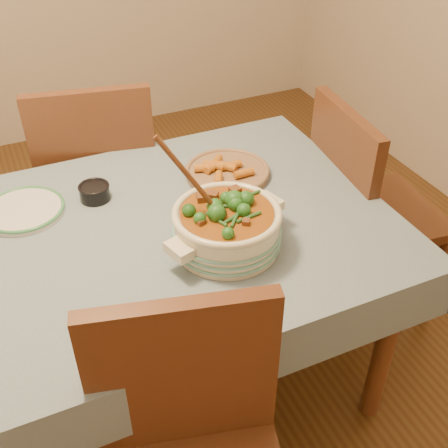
# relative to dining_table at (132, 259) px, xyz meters

# --- Properties ---
(floor) EXTENTS (4.50, 4.50, 0.00)m
(floor) POSITION_rel_dining_table_xyz_m (0.00, 0.00, -0.66)
(floor) COLOR #4C2D15
(floor) RESTS_ON ground
(dining_table) EXTENTS (1.68, 1.08, 0.76)m
(dining_table) POSITION_rel_dining_table_xyz_m (0.00, 0.00, 0.00)
(dining_table) COLOR brown
(dining_table) RESTS_ON floor
(stew_casserole) EXTENTS (0.41, 0.39, 0.38)m
(stew_casserole) POSITION_rel_dining_table_xyz_m (0.26, -0.17, 0.17)
(stew_casserole) COLOR beige
(stew_casserole) RESTS_ON dining_table
(white_plate) EXTENTS (0.29, 0.29, 0.02)m
(white_plate) POSITION_rel_dining_table_xyz_m (-0.28, 0.26, 0.10)
(white_plate) COLOR silver
(white_plate) RESTS_ON dining_table
(condiment_bowl) EXTENTS (0.13, 0.13, 0.06)m
(condiment_bowl) POSITION_rel_dining_table_xyz_m (-0.04, 0.25, 0.12)
(condiment_bowl) COLOR black
(condiment_bowl) RESTS_ON dining_table
(fried_plate) EXTENTS (0.38, 0.38, 0.05)m
(fried_plate) POSITION_rel_dining_table_xyz_m (0.42, 0.20, 0.11)
(fried_plate) COLOR #947552
(fried_plate) RESTS_ON dining_table
(chair_far) EXTENTS (0.55, 0.55, 1.00)m
(chair_far) POSITION_rel_dining_table_xyz_m (0.05, 0.69, -0.10)
(chair_far) COLOR brown
(chair_far) RESTS_ON floor
(chair_right) EXTENTS (0.50, 0.50, 0.98)m
(chair_right) POSITION_rel_dining_table_xyz_m (0.96, 0.07, -0.11)
(chair_right) COLOR brown
(chair_right) RESTS_ON floor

